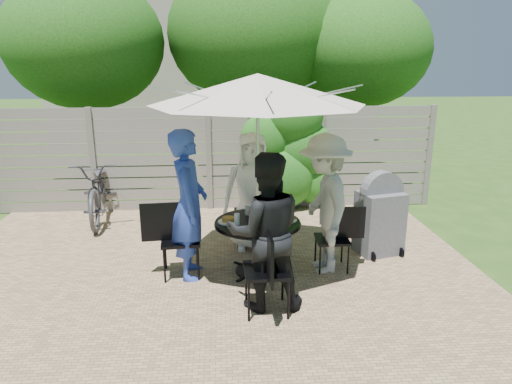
{
  "coord_description": "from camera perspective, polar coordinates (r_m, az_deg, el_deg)",
  "views": [
    {
      "loc": [
        0.25,
        -4.94,
        2.57
      ],
      "look_at": [
        0.65,
        0.54,
        1.01
      ],
      "focal_mm": 32.0,
      "sensor_mm": 36.0,
      "label": 1
    }
  ],
  "objects": [
    {
      "name": "glass_left",
      "position": [
        5.48,
        -2.39,
        -3.44
      ],
      "size": [
        0.07,
        0.07,
        0.14
      ],
      "primitive_type": "cylinder",
      "color": "silver",
      "rests_on": "patio_table"
    },
    {
      "name": "coffee_cup",
      "position": [
        5.82,
        0.97,
        -2.37
      ],
      "size": [
        0.08,
        0.08,
        0.12
      ],
      "primitive_type": "cylinder",
      "color": "#C6B293",
      "rests_on": "patio_table"
    },
    {
      "name": "bbq_grill",
      "position": [
        6.47,
        15.2,
        -3.03
      ],
      "size": [
        0.67,
        0.57,
        1.18
      ],
      "rotation": [
        0.0,
        0.0,
        0.25
      ],
      "color": "slate",
      "rests_on": "ground"
    },
    {
      "name": "plate_back",
      "position": [
        5.95,
        -0.14,
        -2.3
      ],
      "size": [
        0.26,
        0.26,
        0.06
      ],
      "color": "white",
      "rests_on": "patio_table"
    },
    {
      "name": "bicycle",
      "position": [
        8.09,
        -18.92,
        0.38
      ],
      "size": [
        0.94,
        2.09,
        1.06
      ],
      "primitive_type": "imported",
      "rotation": [
        0.0,
        0.0,
        0.12
      ],
      "color": "#333338",
      "rests_on": "ground"
    },
    {
      "name": "plate_right",
      "position": [
        5.66,
        3.84,
        -3.32
      ],
      "size": [
        0.26,
        0.26,
        0.06
      ],
      "color": "white",
      "rests_on": "patio_table"
    },
    {
      "name": "chair_right",
      "position": [
        5.95,
        9.56,
        -7.28
      ],
      "size": [
        0.62,
        0.42,
        0.84
      ],
      "rotation": [
        0.0,
        0.0,
        3.11
      ],
      "color": "black",
      "rests_on": "ground"
    },
    {
      "name": "chair_left",
      "position": [
        5.76,
        -9.5,
        -7.69
      ],
      "size": [
        0.71,
        0.5,
        0.96
      ],
      "rotation": [
        0.0,
        0.0,
        6.37
      ],
      "color": "black",
      "rests_on": "ground"
    },
    {
      "name": "person_back",
      "position": [
        6.37,
        -0.54,
        0.06
      ],
      "size": [
        0.83,
        0.55,
        1.67
      ],
      "primitive_type": "imported",
      "rotation": [
        0.0,
        0.0,
        6.31
      ],
      "color": "white",
      "rests_on": "ground"
    },
    {
      "name": "glass_right",
      "position": [
        5.73,
        2.69,
        -2.58
      ],
      "size": [
        0.07,
        0.07,
        0.14
      ],
      "primitive_type": "cylinder",
      "color": "silver",
      "rests_on": "patio_table"
    },
    {
      "name": "glass_front",
      "position": [
        5.37,
        1.59,
        -3.86
      ],
      "size": [
        0.07,
        0.07,
        0.14
      ],
      "primitive_type": "cylinder",
      "color": "silver",
      "rests_on": "patio_table"
    },
    {
      "name": "glass_back",
      "position": [
        5.84,
        -1.08,
        -2.21
      ],
      "size": [
        0.07,
        0.07,
        0.14
      ],
      "primitive_type": "cylinder",
      "color": "silver",
      "rests_on": "patio_table"
    },
    {
      "name": "umbrella",
      "position": [
        5.31,
        0.22,
        12.68
      ],
      "size": [
        2.59,
        2.59,
        2.45
      ],
      "rotation": [
        0.0,
        0.0,
        0.02
      ],
      "color": "silver",
      "rests_on": "ground"
    },
    {
      "name": "plate_left",
      "position": [
        5.59,
        -3.48,
        -3.55
      ],
      "size": [
        0.26,
        0.26,
        0.06
      ],
      "color": "white",
      "rests_on": "patio_table"
    },
    {
      "name": "backyard_envelope",
      "position": [
        15.24,
        -5.02,
        15.97
      ],
      "size": [
        60.0,
        60.0,
        5.0
      ],
      "color": "#274816",
      "rests_on": "ground"
    },
    {
      "name": "chair_back",
      "position": [
        6.66,
        -0.63,
        -4.11
      ],
      "size": [
        0.48,
        0.71,
        0.98
      ],
      "rotation": [
        0.0,
        0.0,
        4.74
      ],
      "color": "black",
      "rests_on": "ground"
    },
    {
      "name": "person_left",
      "position": [
        5.53,
        -8.39,
        -1.65
      ],
      "size": [
        0.46,
        0.68,
        1.84
      ],
      "primitive_type": "imported",
      "rotation": [
        0.0,
        0.0,
        7.88
      ],
      "color": "#2A44B8",
      "rests_on": "ground"
    },
    {
      "name": "person_front",
      "position": [
        4.79,
        1.19,
        -5.09
      ],
      "size": [
        0.85,
        0.67,
        1.72
      ],
      "primitive_type": "imported",
      "rotation": [
        0.0,
        0.0,
        3.16
      ],
      "color": "black",
      "rests_on": "ground"
    },
    {
      "name": "person_right",
      "position": [
        5.7,
        8.54,
        -1.55
      ],
      "size": [
        0.68,
        1.15,
        1.76
      ],
      "primitive_type": "imported",
      "rotation": [
        0.0,
        0.0,
        4.73
      ],
      "color": "#B7B7B2",
      "rests_on": "ground"
    },
    {
      "name": "chair_front",
      "position": [
        4.9,
        1.34,
        -11.83
      ],
      "size": [
        0.48,
        0.71,
        0.98
      ],
      "rotation": [
        0.0,
        0.0,
        1.59
      ],
      "color": "black",
      "rests_on": "ground"
    },
    {
      "name": "patio_table",
      "position": [
        5.7,
        0.2,
        -5.65
      ],
      "size": [
        1.07,
        1.07,
        0.69
      ],
      "rotation": [
        0.0,
        0.0,
        0.02
      ],
      "color": "black",
      "rests_on": "ground"
    },
    {
      "name": "plate_front",
      "position": [
        5.28,
        0.59,
        -4.73
      ],
      "size": [
        0.26,
        0.26,
        0.06
      ],
      "color": "white",
      "rests_on": "patio_table"
    },
    {
      "name": "syrup_jug",
      "position": [
        5.64,
        -0.46,
        -2.76
      ],
      "size": [
        0.09,
        0.09,
        0.16
      ],
      "primitive_type": "cylinder",
      "color": "#59280C",
      "rests_on": "patio_table"
    }
  ]
}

